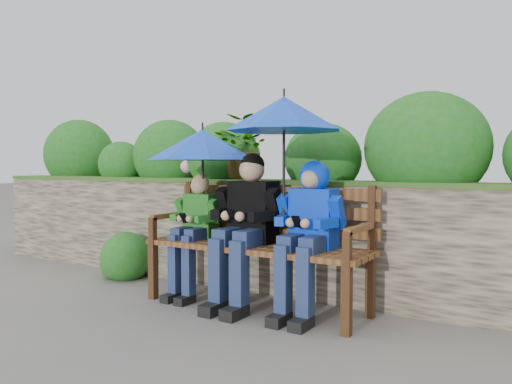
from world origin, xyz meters
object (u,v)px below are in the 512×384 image
Objects in this scene: park_bench at (260,237)px; boy_left at (195,226)px; boy_right at (308,223)px; umbrella_right at (284,114)px; umbrella_left at (203,145)px; boy_middle at (246,221)px.

boy_left is (-0.63, -0.08, 0.06)m from park_bench.
boy_right reaches higher than park_bench.
boy_left is at bearing 179.72° from umbrella_right.
boy_left is 1.09× the size of umbrella_right.
umbrella_left is (-1.06, 0.05, 0.62)m from boy_right.
park_bench is 1.60× the size of boy_right.
boy_right is at bearing -2.91° from umbrella_left.
umbrella_right is (0.27, -0.09, 0.99)m from park_bench.
umbrella_right reaches higher than umbrella_left.
umbrella_left is 0.97× the size of umbrella_right.
boy_right is 1.20× the size of umbrella_right.
boy_middle is 1.31× the size of umbrella_left.
umbrella_left reaches higher than boy_left.
umbrella_right is at bearing -4.04° from umbrella_left.
umbrella_right reaches higher than boy_right.
boy_right reaches higher than boy_left.
umbrella_left is 0.87m from umbrella_right.
boy_right is at bearing -9.62° from park_bench.
boy_right is at bearing 2.04° from boy_middle.
park_bench is at bearing 2.77° from umbrella_left.
boy_left is 0.91× the size of boy_right.
boy_middle is (0.55, -0.02, 0.07)m from boy_left.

